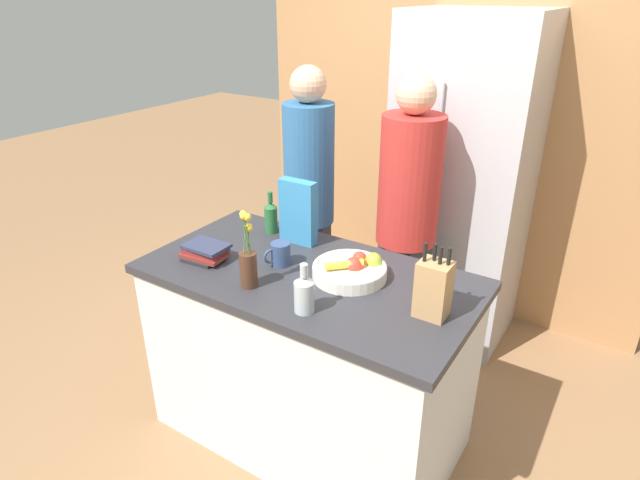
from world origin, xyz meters
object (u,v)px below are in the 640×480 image
person_at_sink (309,196)px  person_in_blue (407,216)px  refrigerator (461,186)px  coffee_mug (280,254)px  fruit_bowl (351,269)px  cereal_box (298,212)px  knife_block (433,289)px  flower_vase (248,262)px  book_stack (205,252)px  bottle_oil (304,293)px  bottle_vinegar (271,216)px

person_at_sink → person_in_blue: person_at_sink is taller
refrigerator → coffee_mug: bearing=-106.2°
coffee_mug → person_in_blue: bearing=69.7°
fruit_bowl → cereal_box: cereal_box is taller
refrigerator → knife_block: refrigerator is taller
knife_block → flower_vase: 0.75m
coffee_mug → book_stack: bearing=-155.7°
knife_block → person_in_blue: (-0.45, 0.77, -0.08)m
bottle_oil → person_in_blue: person_in_blue is taller
refrigerator → knife_block: size_ratio=6.58×
book_stack → bottle_vinegar: size_ratio=0.96×
knife_block → person_at_sink: person_at_sink is taller
bottle_oil → fruit_bowl: bearing=86.7°
fruit_bowl → bottle_vinegar: 0.61m
person_in_blue → bottle_vinegar: bearing=-115.8°
flower_vase → cereal_box: flower_vase is taller
cereal_box → knife_block: bearing=-17.9°
bottle_vinegar → refrigerator: bearing=58.9°
person_at_sink → book_stack: bearing=-104.7°
refrigerator → bottle_oil: (-0.07, -1.56, 0.02)m
bottle_vinegar → fruit_bowl: bearing=-17.9°
knife_block → refrigerator: bearing=104.9°
fruit_bowl → knife_block: 0.42m
fruit_bowl → knife_block: size_ratio=1.08×
fruit_bowl → person_in_blue: size_ratio=0.19×
bottle_oil → flower_vase: bearing=173.4°
refrigerator → bottle_vinegar: 1.21m
knife_block → person_at_sink: (-1.03, 0.71, -0.07)m
knife_block → person_at_sink: bearing=145.6°
refrigerator → person_in_blue: size_ratio=1.16×
flower_vase → person_in_blue: person_in_blue is taller
knife_block → person_in_blue: person_in_blue is taller
fruit_bowl → coffee_mug: 0.33m
refrigerator → person_at_sink: size_ratio=1.16×
cereal_box → person_at_sink: bearing=118.1°
knife_block → bottle_vinegar: 1.02m
knife_block → flower_vase: flower_vase is taller
knife_block → person_in_blue: 0.89m
refrigerator → bottle_vinegar: bearing=-121.1°
book_stack → bottle_vinegar: bearing=80.2°
flower_vase → bottle_oil: (0.30, -0.03, -0.03)m
refrigerator → person_at_sink: 0.92m
refrigerator → bottle_vinegar: refrigerator is taller
knife_block → flower_vase: size_ratio=0.88×
coffee_mug → bottle_oil: (0.31, -0.26, 0.03)m
fruit_bowl → person_in_blue: person_in_blue is taller
refrigerator → cereal_box: size_ratio=6.19×
flower_vase → coffee_mug: size_ratio=2.71×
refrigerator → flower_vase: (-0.37, -1.52, 0.05)m
coffee_mug → person_at_sink: size_ratio=0.07×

